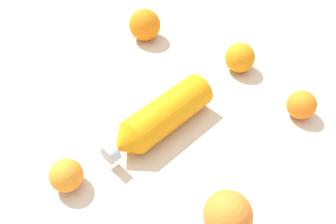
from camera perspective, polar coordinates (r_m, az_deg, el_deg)
ground_plane at (r=0.79m, az=1.63°, el=0.10°), size 2.40×2.40×0.00m
water_bottle at (r=0.72m, az=-1.28°, el=-0.93°), size 0.26×0.11×0.07m
orange_0 at (r=0.97m, az=-3.68°, el=13.54°), size 0.08×0.08×0.08m
orange_1 at (r=0.60m, az=9.42°, el=-15.71°), size 0.08×0.08×0.08m
orange_2 at (r=0.81m, az=20.31°, el=1.06°), size 0.06×0.06×0.06m
orange_3 at (r=0.67m, az=-15.74°, el=-9.57°), size 0.06×0.06×0.06m
orange_4 at (r=0.88m, az=11.27°, el=8.39°), size 0.07×0.07×0.07m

